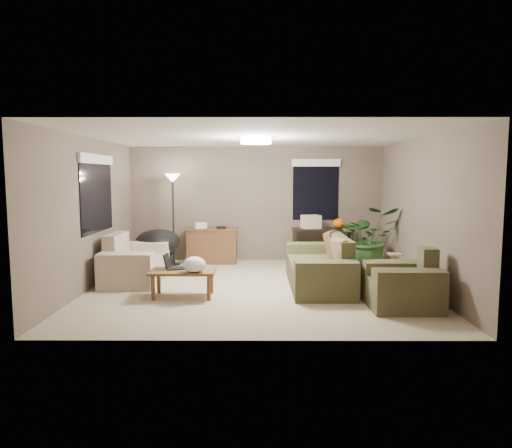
{
  "coord_description": "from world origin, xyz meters",
  "views": [
    {
      "loc": [
        0.03,
        -7.52,
        1.87
      ],
      "look_at": [
        0.0,
        0.2,
        1.05
      ],
      "focal_mm": 32.0,
      "sensor_mm": 36.0,
      "label": 1
    }
  ],
  "objects_px": {
    "armchair": "(403,286)",
    "papasan_chair": "(158,246)",
    "console_table": "(322,243)",
    "coffee_table": "(183,274)",
    "floor_lamp": "(173,189)",
    "main_sofa": "(321,269)",
    "houseplant": "(368,245)",
    "desk": "(212,245)",
    "cat_scratching_post": "(394,269)",
    "loveseat": "(134,264)"
  },
  "relations": [
    {
      "from": "coffee_table",
      "to": "console_table",
      "type": "xyz_separation_m",
      "value": [
        2.55,
        2.78,
        0.08
      ]
    },
    {
      "from": "desk",
      "to": "cat_scratching_post",
      "type": "height_order",
      "value": "desk"
    },
    {
      "from": "papasan_chair",
      "to": "cat_scratching_post",
      "type": "bearing_deg",
      "value": -13.88
    },
    {
      "from": "main_sofa",
      "to": "armchair",
      "type": "distance_m",
      "value": 1.59
    },
    {
      "from": "main_sofa",
      "to": "desk",
      "type": "bearing_deg",
      "value": 134.84
    },
    {
      "from": "console_table",
      "to": "floor_lamp",
      "type": "xyz_separation_m",
      "value": [
        -3.16,
        -0.21,
        1.16
      ]
    },
    {
      "from": "desk",
      "to": "console_table",
      "type": "bearing_deg",
      "value": 0.14
    },
    {
      "from": "coffee_table",
      "to": "desk",
      "type": "xyz_separation_m",
      "value": [
        0.18,
        2.77,
        0.02
      ]
    },
    {
      "from": "console_table",
      "to": "floor_lamp",
      "type": "distance_m",
      "value": 3.37
    },
    {
      "from": "main_sofa",
      "to": "coffee_table",
      "type": "relative_size",
      "value": 2.2
    },
    {
      "from": "console_table",
      "to": "houseplant",
      "type": "bearing_deg",
      "value": -41.7
    },
    {
      "from": "desk",
      "to": "floor_lamp",
      "type": "xyz_separation_m",
      "value": [
        -0.79,
        -0.21,
        1.22
      ]
    },
    {
      "from": "coffee_table",
      "to": "loveseat",
      "type": "bearing_deg",
      "value": 134.0
    },
    {
      "from": "main_sofa",
      "to": "loveseat",
      "type": "xyz_separation_m",
      "value": [
        -3.28,
        0.39,
        0.0
      ]
    },
    {
      "from": "coffee_table",
      "to": "desk",
      "type": "distance_m",
      "value": 2.78
    },
    {
      "from": "coffee_table",
      "to": "papasan_chair",
      "type": "xyz_separation_m",
      "value": [
        -0.85,
        2.15,
        0.11
      ]
    },
    {
      "from": "armchair",
      "to": "cat_scratching_post",
      "type": "distance_m",
      "value": 1.62
    },
    {
      "from": "desk",
      "to": "cat_scratching_post",
      "type": "relative_size",
      "value": 2.2
    },
    {
      "from": "main_sofa",
      "to": "houseplant",
      "type": "distance_m",
      "value": 1.77
    },
    {
      "from": "loveseat",
      "to": "console_table",
      "type": "height_order",
      "value": "loveseat"
    },
    {
      "from": "desk",
      "to": "papasan_chair",
      "type": "height_order",
      "value": "papasan_chair"
    },
    {
      "from": "papasan_chair",
      "to": "coffee_table",
      "type": "bearing_deg",
      "value": -68.44
    },
    {
      "from": "papasan_chair",
      "to": "armchair",
      "type": "bearing_deg",
      "value": -33.25
    },
    {
      "from": "armchair",
      "to": "console_table",
      "type": "bearing_deg",
      "value": 101.71
    },
    {
      "from": "desk",
      "to": "houseplant",
      "type": "relative_size",
      "value": 0.86
    },
    {
      "from": "loveseat",
      "to": "desk",
      "type": "height_order",
      "value": "loveseat"
    },
    {
      "from": "armchair",
      "to": "cat_scratching_post",
      "type": "relative_size",
      "value": 2.0
    },
    {
      "from": "armchair",
      "to": "loveseat",
      "type": "bearing_deg",
      "value": 159.31
    },
    {
      "from": "loveseat",
      "to": "floor_lamp",
      "type": "xyz_separation_m",
      "value": [
        0.45,
        1.47,
        1.3
      ]
    },
    {
      "from": "main_sofa",
      "to": "papasan_chair",
      "type": "relative_size",
      "value": 1.99
    },
    {
      "from": "desk",
      "to": "armchair",
      "type": "bearing_deg",
      "value": -47.19
    },
    {
      "from": "armchair",
      "to": "papasan_chair",
      "type": "distance_m",
      "value": 4.88
    },
    {
      "from": "console_table",
      "to": "loveseat",
      "type": "bearing_deg",
      "value": -154.97
    },
    {
      "from": "desk",
      "to": "cat_scratching_post",
      "type": "xyz_separation_m",
      "value": [
        3.41,
        -1.72,
        -0.16
      ]
    },
    {
      "from": "desk",
      "to": "houseplant",
      "type": "distance_m",
      "value": 3.26
    },
    {
      "from": "main_sofa",
      "to": "loveseat",
      "type": "distance_m",
      "value": 3.31
    },
    {
      "from": "armchair",
      "to": "coffee_table",
      "type": "bearing_deg",
      "value": 170.78
    },
    {
      "from": "main_sofa",
      "to": "houseplant",
      "type": "height_order",
      "value": "houseplant"
    },
    {
      "from": "houseplant",
      "to": "cat_scratching_post",
      "type": "relative_size",
      "value": 2.55
    },
    {
      "from": "floor_lamp",
      "to": "cat_scratching_post",
      "type": "height_order",
      "value": "floor_lamp"
    },
    {
      "from": "main_sofa",
      "to": "coffee_table",
      "type": "xyz_separation_m",
      "value": [
        -2.23,
        -0.71,
        0.06
      ]
    },
    {
      "from": "coffee_table",
      "to": "cat_scratching_post",
      "type": "distance_m",
      "value": 3.74
    },
    {
      "from": "console_table",
      "to": "cat_scratching_post",
      "type": "height_order",
      "value": "console_table"
    },
    {
      "from": "main_sofa",
      "to": "cat_scratching_post",
      "type": "xyz_separation_m",
      "value": [
        1.36,
        0.34,
        -0.08
      ]
    },
    {
      "from": "loveseat",
      "to": "houseplant",
      "type": "relative_size",
      "value": 1.25
    },
    {
      "from": "armchair",
      "to": "desk",
      "type": "bearing_deg",
      "value": 132.81
    },
    {
      "from": "main_sofa",
      "to": "floor_lamp",
      "type": "relative_size",
      "value": 1.15
    },
    {
      "from": "armchair",
      "to": "coffee_table",
      "type": "relative_size",
      "value": 1.0
    },
    {
      "from": "armchair",
      "to": "papasan_chair",
      "type": "height_order",
      "value": "armchair"
    },
    {
      "from": "armchair",
      "to": "floor_lamp",
      "type": "distance_m",
      "value": 5.1
    }
  ]
}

